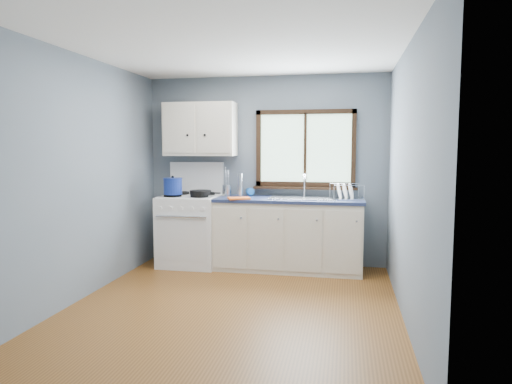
% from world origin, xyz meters
% --- Properties ---
extents(floor, '(3.20, 3.60, 0.02)m').
position_xyz_m(floor, '(0.00, 0.00, -0.01)').
color(floor, brown).
rests_on(floor, ground).
extents(ceiling, '(3.20, 3.60, 0.02)m').
position_xyz_m(ceiling, '(0.00, 0.00, 2.51)').
color(ceiling, white).
rests_on(ceiling, wall_back).
extents(wall_back, '(3.20, 0.02, 2.50)m').
position_xyz_m(wall_back, '(0.00, 1.81, 1.25)').
color(wall_back, slate).
rests_on(wall_back, ground).
extents(wall_front, '(3.20, 0.02, 2.50)m').
position_xyz_m(wall_front, '(0.00, -1.81, 1.25)').
color(wall_front, slate).
rests_on(wall_front, ground).
extents(wall_left, '(0.02, 3.60, 2.50)m').
position_xyz_m(wall_left, '(-1.61, 0.00, 1.25)').
color(wall_left, slate).
rests_on(wall_left, ground).
extents(wall_right, '(0.02, 3.60, 2.50)m').
position_xyz_m(wall_right, '(1.61, 0.00, 1.25)').
color(wall_right, slate).
rests_on(wall_right, ground).
extents(gas_range, '(0.76, 0.69, 1.36)m').
position_xyz_m(gas_range, '(-0.95, 1.47, 0.49)').
color(gas_range, white).
rests_on(gas_range, floor).
extents(base_cabinets, '(1.85, 0.60, 0.88)m').
position_xyz_m(base_cabinets, '(0.36, 1.49, 0.41)').
color(base_cabinets, beige).
rests_on(base_cabinets, floor).
extents(countertop, '(1.89, 0.64, 0.04)m').
position_xyz_m(countertop, '(0.36, 1.49, 0.90)').
color(countertop, '#1A2342').
rests_on(countertop, base_cabinets).
extents(sink, '(0.84, 0.46, 0.44)m').
position_xyz_m(sink, '(0.54, 1.49, 0.86)').
color(sink, silver).
rests_on(sink, countertop).
extents(window, '(1.36, 0.10, 1.03)m').
position_xyz_m(window, '(0.54, 1.77, 1.48)').
color(window, '#9EC6A8').
rests_on(window, wall_back).
extents(upper_cabinets, '(0.95, 0.35, 0.70)m').
position_xyz_m(upper_cabinets, '(-0.85, 1.63, 1.80)').
color(upper_cabinets, beige).
rests_on(upper_cabinets, wall_back).
extents(skillet, '(0.42, 0.30, 0.05)m').
position_xyz_m(skillet, '(-0.75, 1.33, 0.99)').
color(skillet, black).
rests_on(skillet, gas_range).
extents(stockpot, '(0.31, 0.31, 0.24)m').
position_xyz_m(stockpot, '(-1.12, 1.30, 1.07)').
color(stockpot, navy).
rests_on(stockpot, gas_range).
extents(utensil_crock, '(0.13, 0.13, 0.38)m').
position_xyz_m(utensil_crock, '(-0.48, 1.59, 1.00)').
color(utensil_crock, silver).
rests_on(utensil_crock, countertop).
extents(thermos, '(0.08, 0.08, 0.30)m').
position_xyz_m(thermos, '(-0.29, 1.56, 1.07)').
color(thermos, silver).
rests_on(thermos, countertop).
extents(soap_bottle, '(0.14, 0.14, 0.27)m').
position_xyz_m(soap_bottle, '(-0.17, 1.66, 1.05)').
color(soap_bottle, blue).
rests_on(soap_bottle, countertop).
extents(dish_towel, '(0.32, 0.28, 0.02)m').
position_xyz_m(dish_towel, '(-0.24, 1.27, 0.93)').
color(dish_towel, orange).
rests_on(dish_towel, countertop).
extents(dish_rack, '(0.44, 0.37, 0.20)m').
position_xyz_m(dish_rack, '(1.07, 1.52, 0.97)').
color(dish_rack, silver).
rests_on(dish_rack, countertop).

